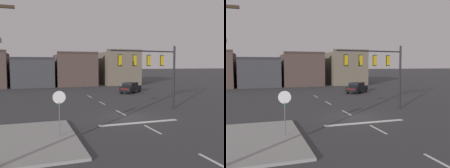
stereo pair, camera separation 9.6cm
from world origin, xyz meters
The scene contains 8 objects.
ground_plane centered at (0.00, 0.00, 0.00)m, with size 400.00×400.00×0.00m, color #353538.
sidewalk_near_corner centered at (-7.73, -4.00, 0.07)m, with size 5.00×8.00×0.15m, color gray.
stop_bar_paint centered at (0.00, -2.00, 0.00)m, with size 6.40×0.50×0.01m, color silver.
lane_centreline centered at (0.00, 2.00, 0.00)m, with size 0.16×26.40×0.01m.
signal_mast_near_side centered at (3.25, 2.03, 4.32)m, with size 6.92×0.89×6.21m.
stop_sign centered at (-6.17, -3.92, 2.14)m, with size 0.76×0.64×2.83m.
car_lot_nearside centered at (6.99, 16.11, 0.86)m, with size 4.46×4.30×1.61m.
building_row centered at (-1.79, 33.71, 3.14)m, with size 34.25×13.43×7.48m.
Camera 2 is at (-7.75, -18.56, 4.39)m, focal length 39.31 mm.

